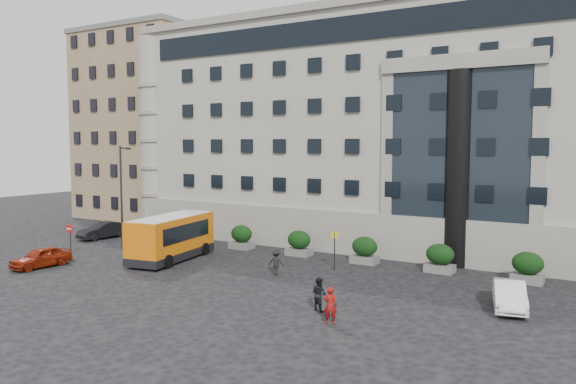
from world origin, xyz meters
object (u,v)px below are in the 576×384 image
(white_taxi, at_px, (510,295))
(pedestrian_b, at_px, (319,294))
(minibus, at_px, (172,236))
(hedge_e, at_px, (528,267))
(hedge_d, at_px, (440,258))
(parked_car_a, at_px, (41,257))
(no_entry_sign, at_px, (70,234))
(parked_car_d, at_px, (186,217))
(parked_car_c, at_px, (170,232))
(bus_stop_sign, at_px, (335,243))
(red_truck, at_px, (228,209))
(hedge_b, at_px, (299,243))
(hedge_a, at_px, (242,237))
(parked_car_b, at_px, (103,230))
(street_lamp, at_px, (122,193))
(hedge_c, at_px, (365,250))
(pedestrian_c, at_px, (276,262))
(pedestrian_a, at_px, (330,305))

(white_taxi, height_order, pedestrian_b, pedestrian_b)
(minibus, bearing_deg, hedge_e, 5.51)
(hedge_d, bearing_deg, parked_car_a, -151.97)
(no_entry_sign, distance_m, pedestrian_b, 22.03)
(no_entry_sign, distance_m, parked_car_d, 17.53)
(parked_car_a, relative_size, parked_car_c, 0.95)
(hedge_e, xyz_separation_m, no_entry_sign, (-29.80, -8.84, 0.72))
(bus_stop_sign, distance_m, red_truck, 23.23)
(no_entry_sign, distance_m, white_taxi, 29.99)
(hedge_b, distance_m, minibus, 9.19)
(hedge_a, bearing_deg, parked_car_b, -169.34)
(hedge_a, relative_size, street_lamp, 0.23)
(hedge_b, xyz_separation_m, parked_car_b, (-18.20, -2.45, -0.21))
(hedge_a, distance_m, parked_car_a, 14.41)
(hedge_c, relative_size, pedestrian_c, 1.14)
(red_truck, bearing_deg, white_taxi, -18.09)
(hedge_a, relative_size, hedge_c, 1.00)
(pedestrian_a, bearing_deg, parked_car_a, -22.34)
(pedestrian_c, bearing_deg, no_entry_sign, -5.67)
(street_lamp, xyz_separation_m, bus_stop_sign, (17.44, 2.00, -2.64))
(minibus, relative_size, white_taxi, 1.87)
(hedge_a, relative_size, parked_car_b, 0.42)
(hedge_c, relative_size, white_taxi, 0.44)
(hedge_c, bearing_deg, hedge_b, 180.00)
(hedge_d, bearing_deg, no_entry_sign, -160.24)
(parked_car_a, xyz_separation_m, parked_car_b, (-5.50, 9.85, 0.04))
(parked_car_c, height_order, pedestrian_c, pedestrian_c)
(street_lamp, relative_size, parked_car_b, 1.83)
(parked_car_a, xyz_separation_m, parked_car_c, (-0.21, 12.47, -0.07))
(street_lamp, distance_m, parked_car_a, 8.37)
(hedge_a, xyz_separation_m, minibus, (-1.68, -6.04, 0.79))
(no_entry_sign, relative_size, parked_car_c, 0.55)
(no_entry_sign, bearing_deg, bus_stop_sign, 18.08)
(minibus, distance_m, white_taxi, 22.55)
(hedge_a, relative_size, no_entry_sign, 0.79)
(bus_stop_sign, relative_size, white_taxi, 0.60)
(street_lamp, relative_size, red_truck, 1.39)
(street_lamp, relative_size, bus_stop_sign, 3.17)
(minibus, relative_size, pedestrian_a, 4.53)
(red_truck, xyz_separation_m, parked_car_b, (-3.52, -13.05, -0.77))
(white_taxi, bearing_deg, hedge_e, 76.93)
(red_truck, relative_size, parked_car_a, 1.45)
(parked_car_a, bearing_deg, bus_stop_sign, 32.73)
(parked_car_c, xyz_separation_m, pedestrian_c, (14.79, -6.22, 0.20))
(hedge_d, relative_size, no_entry_sign, 0.79)
(hedge_a, xyz_separation_m, bus_stop_sign, (9.50, -2.80, 0.80))
(parked_car_b, bearing_deg, minibus, -11.12)
(bus_stop_sign, xyz_separation_m, parked_car_b, (-22.50, 0.35, -1.01))
(hedge_d, distance_m, pedestrian_a, 12.87)
(hedge_e, relative_size, white_taxi, 0.44)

